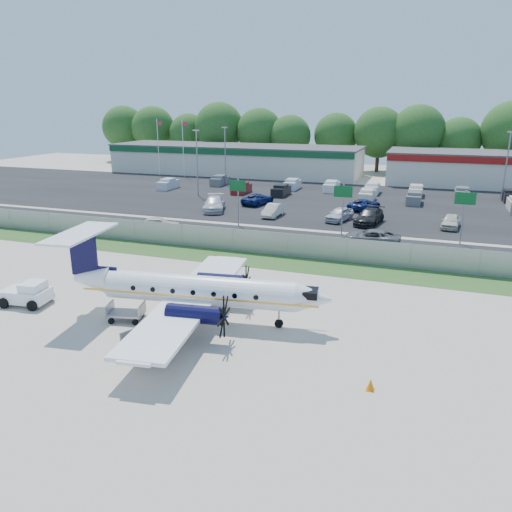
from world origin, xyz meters
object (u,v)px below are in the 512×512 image
(baggage_cart_near, at_px, (126,313))
(baggage_cart_far, at_px, (144,347))
(pushback_tug, at_px, (28,294))
(aircraft, at_px, (194,289))

(baggage_cart_near, xyz_separation_m, baggage_cart_far, (3.40, -3.54, 0.05))
(pushback_tug, height_order, baggage_cart_near, pushback_tug)
(pushback_tug, bearing_deg, aircraft, 6.92)
(baggage_cart_far, bearing_deg, baggage_cart_near, 133.80)
(baggage_cart_far, bearing_deg, aircraft, 85.12)
(aircraft, xyz_separation_m, baggage_cart_far, (-0.43, -4.98, -1.40))
(pushback_tug, bearing_deg, baggage_cart_near, -0.61)
(aircraft, relative_size, baggage_cart_near, 7.16)
(aircraft, bearing_deg, pushback_tug, -173.08)
(pushback_tug, relative_size, baggage_cart_near, 1.32)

